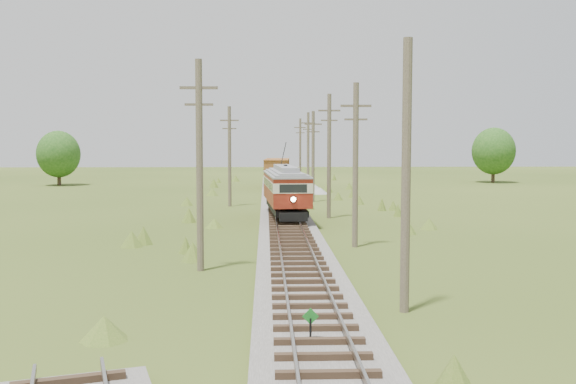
{
  "coord_description": "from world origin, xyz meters",
  "views": [
    {
      "loc": [
        -1.39,
        -15.33,
        5.5
      ],
      "look_at": [
        0.0,
        24.64,
        2.41
      ],
      "focal_mm": 40.0,
      "sensor_mm": 36.0,
      "label": 1
    }
  ],
  "objects_px": {
    "gondola": "(277,170)",
    "switch_marker": "(311,324)",
    "streetcar": "(286,187)",
    "gravel_pile": "(313,188)"
  },
  "relations": [
    {
      "from": "switch_marker",
      "to": "gondola",
      "type": "bearing_deg",
      "value": 89.82
    },
    {
      "from": "streetcar",
      "to": "gravel_pile",
      "type": "bearing_deg",
      "value": 77.73
    },
    {
      "from": "gondola",
      "to": "gravel_pile",
      "type": "xyz_separation_m",
      "value": [
        3.74,
        -10.26,
        -1.57
      ]
    },
    {
      "from": "switch_marker",
      "to": "gondola",
      "type": "xyz_separation_m",
      "value": [
        0.2,
        62.57,
        1.51
      ]
    },
    {
      "from": "gondola",
      "to": "gravel_pile",
      "type": "bearing_deg",
      "value": -66.75
    },
    {
      "from": "gondola",
      "to": "streetcar",
      "type": "bearing_deg",
      "value": -86.8
    },
    {
      "from": "switch_marker",
      "to": "gondola",
      "type": "relative_size",
      "value": 0.12
    },
    {
      "from": "streetcar",
      "to": "gondola",
      "type": "xyz_separation_m",
      "value": [
        -0.0,
        34.35,
        -0.24
      ]
    },
    {
      "from": "gondola",
      "to": "switch_marker",
      "type": "bearing_deg",
      "value": -86.98
    },
    {
      "from": "switch_marker",
      "to": "gravel_pile",
      "type": "bearing_deg",
      "value": 85.69
    }
  ]
}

